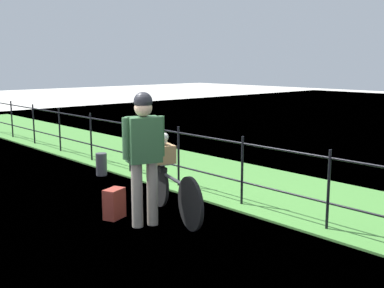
{
  "coord_description": "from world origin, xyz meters",
  "views": [
    {
      "loc": [
        5.02,
        -2.94,
        2.03
      ],
      "look_at": [
        0.21,
        1.44,
        0.9
      ],
      "focal_mm": 43.98,
      "sensor_mm": 36.0,
      "label": 1
    }
  ],
  "objects_px": {
    "backpack_on_paving": "(114,204)",
    "mooring_bollard": "(101,164)",
    "bicycle_main": "(173,191)",
    "cyclist_person": "(144,147)",
    "terrier_dog": "(162,139)",
    "wooden_crate": "(162,153)"
  },
  "relations": [
    {
      "from": "backpack_on_paving",
      "to": "mooring_bollard",
      "type": "height_order",
      "value": "mooring_bollard"
    },
    {
      "from": "bicycle_main",
      "to": "cyclist_person",
      "type": "xyz_separation_m",
      "value": [
        0.03,
        -0.48,
        0.65
      ]
    },
    {
      "from": "bicycle_main",
      "to": "terrier_dog",
      "type": "height_order",
      "value": "terrier_dog"
    },
    {
      "from": "wooden_crate",
      "to": "terrier_dog",
      "type": "distance_m",
      "value": 0.2
    },
    {
      "from": "mooring_bollard",
      "to": "backpack_on_paving",
      "type": "bearing_deg",
      "value": -27.73
    },
    {
      "from": "cyclist_person",
      "to": "backpack_on_paving",
      "type": "distance_m",
      "value": 0.95
    },
    {
      "from": "bicycle_main",
      "to": "mooring_bollard",
      "type": "bearing_deg",
      "value": 168.51
    },
    {
      "from": "cyclist_person",
      "to": "bicycle_main",
      "type": "bearing_deg",
      "value": 93.08
    },
    {
      "from": "bicycle_main",
      "to": "backpack_on_paving",
      "type": "bearing_deg",
      "value": -127.54
    },
    {
      "from": "bicycle_main",
      "to": "wooden_crate",
      "type": "distance_m",
      "value": 0.59
    },
    {
      "from": "mooring_bollard",
      "to": "terrier_dog",
      "type": "bearing_deg",
      "value": -10.53
    },
    {
      "from": "wooden_crate",
      "to": "backpack_on_paving",
      "type": "height_order",
      "value": "wooden_crate"
    },
    {
      "from": "terrier_dog",
      "to": "backpack_on_paving",
      "type": "xyz_separation_m",
      "value": [
        -0.11,
        -0.73,
        -0.79
      ]
    },
    {
      "from": "terrier_dog",
      "to": "wooden_crate",
      "type": "bearing_deg",
      "value": 162.48
    },
    {
      "from": "bicycle_main",
      "to": "wooden_crate",
      "type": "relative_size",
      "value": 4.36
    },
    {
      "from": "wooden_crate",
      "to": "mooring_bollard",
      "type": "xyz_separation_m",
      "value": [
        -2.28,
        0.42,
        -0.59
      ]
    },
    {
      "from": "mooring_bollard",
      "to": "wooden_crate",
      "type": "bearing_deg",
      "value": -10.45
    },
    {
      "from": "cyclist_person",
      "to": "mooring_bollard",
      "type": "distance_m",
      "value": 2.99
    },
    {
      "from": "wooden_crate",
      "to": "cyclist_person",
      "type": "bearing_deg",
      "value": -55.8
    },
    {
      "from": "wooden_crate",
      "to": "cyclist_person",
      "type": "height_order",
      "value": "cyclist_person"
    },
    {
      "from": "backpack_on_paving",
      "to": "mooring_bollard",
      "type": "xyz_separation_m",
      "value": [
        -2.2,
        1.15,
        0.0
      ]
    },
    {
      "from": "terrier_dog",
      "to": "cyclist_person",
      "type": "distance_m",
      "value": 0.71
    }
  ]
}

